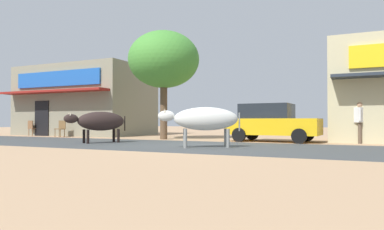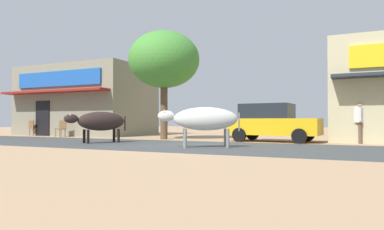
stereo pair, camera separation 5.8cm
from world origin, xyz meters
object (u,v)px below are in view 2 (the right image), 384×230
object	(u,v)px
cow_near_brown	(100,121)
pedestrian_by_shop	(360,119)
cow_far_dark	(204,119)
parked_hatchback_car	(272,122)
roadside_tree	(164,60)
cafe_chair_near_tree	(33,127)
cafe_chair_by_doorway	(61,128)

from	to	relation	value
cow_near_brown	pedestrian_by_shop	xyz separation A→B (m)	(9.66, 3.93, 0.09)
cow_near_brown	pedestrian_by_shop	bearing A→B (deg)	22.13
cow_far_dark	cow_near_brown	bearing A→B (deg)	173.85
parked_hatchback_car	pedestrian_by_shop	world-z (taller)	pedestrian_by_shop
parked_hatchback_car	pedestrian_by_shop	xyz separation A→B (m)	(3.47, 0.09, 0.13)
cow_near_brown	roadside_tree	bearing A→B (deg)	73.71
cow_far_dark	cafe_chair_near_tree	world-z (taller)	cow_far_dark
cafe_chair_near_tree	cafe_chair_by_doorway	distance (m)	2.86
parked_hatchback_car	cow_near_brown	world-z (taller)	parked_hatchback_car
roadside_tree	cafe_chair_by_doorway	bearing A→B (deg)	-177.80
cow_near_brown	cow_far_dark	bearing A→B (deg)	-6.15
pedestrian_by_shop	cafe_chair_near_tree	world-z (taller)	pedestrian_by_shop
parked_hatchback_car	cow_far_dark	world-z (taller)	parked_hatchback_car
cow_near_brown	cow_far_dark	world-z (taller)	cow_far_dark
cow_far_dark	pedestrian_by_shop	xyz separation A→B (m)	(4.82, 4.45, 0.01)
cow_near_brown	cafe_chair_near_tree	xyz separation A→B (m)	(-8.24, 3.74, -0.37)
roadside_tree	cow_far_dark	bearing A→B (deg)	-46.38
roadside_tree	cow_near_brown	xyz separation A→B (m)	(-1.02, -3.49, -3.00)
cow_near_brown	pedestrian_by_shop	size ratio (longest dim) A/B	1.45
parked_hatchback_car	cafe_chair_by_doorway	distance (m)	11.64
pedestrian_by_shop	cafe_chair_by_doorway	world-z (taller)	pedestrian_by_shop
cow_far_dark	pedestrian_by_shop	distance (m)	6.56
parked_hatchback_car	cafe_chair_near_tree	bearing A→B (deg)	-179.62
roadside_tree	parked_hatchback_car	distance (m)	6.01
cow_near_brown	cow_far_dark	xyz separation A→B (m)	(4.85, -0.52, 0.08)
cafe_chair_near_tree	cafe_chair_by_doorway	xyz separation A→B (m)	(2.81, -0.50, 0.00)
cafe_chair_near_tree	cafe_chair_by_doorway	world-z (taller)	same
pedestrian_by_shop	cafe_chair_near_tree	size ratio (longest dim) A/B	1.80
pedestrian_by_shop	cafe_chair_near_tree	xyz separation A→B (m)	(-17.90, -0.19, -0.46)
cow_near_brown	cafe_chair_near_tree	world-z (taller)	cow_near_brown
roadside_tree	cafe_chair_by_doorway	distance (m)	7.28
cafe_chair_near_tree	cow_far_dark	bearing A→B (deg)	-18.05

